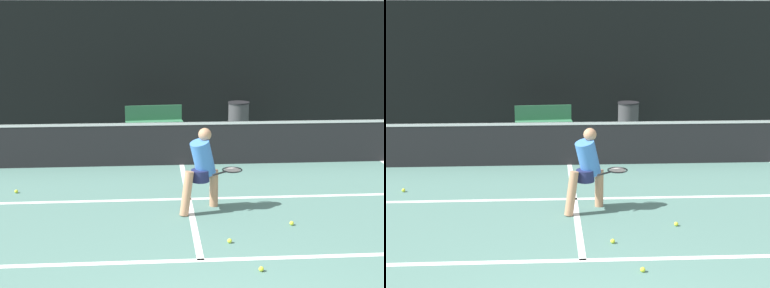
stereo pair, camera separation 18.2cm
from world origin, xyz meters
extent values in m
cube|color=white|center=(0.00, 2.84, 0.00)|extent=(11.00, 0.10, 0.01)
cube|color=white|center=(0.00, 5.31, 0.00)|extent=(8.25, 0.10, 0.01)
cube|color=white|center=(0.00, 5.21, 0.00)|extent=(0.10, 4.74, 0.01)
cube|color=#232326|center=(0.00, 7.58, 0.47)|extent=(11.00, 0.02, 0.95)
cube|color=white|center=(0.00, 7.58, 0.92)|extent=(11.00, 0.03, 0.06)
cube|color=black|center=(0.00, 11.53, 1.79)|extent=(24.00, 0.06, 3.58)
cylinder|color=slate|center=(0.00, 11.53, 3.60)|extent=(24.00, 0.04, 0.04)
cylinder|color=tan|center=(0.41, 4.92, 0.32)|extent=(0.15, 0.15, 0.64)
cylinder|color=tan|center=(-0.08, 4.54, 0.36)|extent=(0.30, 0.28, 0.74)
cylinder|color=#1E234C|center=(0.15, 4.73, 0.61)|extent=(0.31, 0.31, 0.19)
cylinder|color=#3F7ACC|center=(0.20, 4.76, 0.90)|extent=(0.46, 0.42, 0.69)
sphere|color=tan|center=(0.23, 4.79, 1.28)|extent=(0.22, 0.22, 0.22)
cylinder|color=#262628|center=(0.46, 4.66, 0.66)|extent=(0.25, 0.21, 0.03)
torus|color=#262628|center=(0.70, 4.85, 0.66)|extent=(0.48, 0.48, 0.02)
cylinder|color=beige|center=(0.70, 4.85, 0.66)|extent=(0.37, 0.37, 0.01)
sphere|color=#D1E033|center=(0.74, 2.47, 0.03)|extent=(0.07, 0.07, 0.07)
sphere|color=#D1E033|center=(-3.14, 5.87, 0.03)|extent=(0.07, 0.07, 0.07)
sphere|color=#D1E033|center=(1.52, 3.96, 0.03)|extent=(0.07, 0.07, 0.07)
sphere|color=#D1E033|center=(0.46, 3.37, 0.03)|extent=(0.07, 0.07, 0.07)
cube|color=#33724C|center=(-0.58, 10.27, 0.44)|extent=(1.54, 0.49, 0.04)
cube|color=#33724C|center=(-0.60, 10.45, 0.65)|extent=(1.51, 0.17, 0.42)
cube|color=#333338|center=(-1.19, 10.22, 0.22)|extent=(0.06, 0.32, 0.44)
cube|color=#333338|center=(0.02, 10.32, 0.22)|extent=(0.06, 0.32, 0.44)
cylinder|color=#3F3F42|center=(1.70, 10.45, 0.44)|extent=(0.55, 0.55, 0.88)
cylinder|color=black|center=(1.70, 10.45, 0.90)|extent=(0.58, 0.58, 0.04)
cube|color=silver|center=(0.46, 14.33, 0.45)|extent=(1.66, 4.34, 0.89)
cube|color=#1E2328|center=(0.46, 14.11, 1.19)|extent=(1.40, 2.60, 0.59)
cylinder|color=black|center=(1.21, 15.72, 0.30)|extent=(0.18, 0.60, 0.60)
cylinder|color=black|center=(1.21, 12.94, 0.30)|extent=(0.18, 0.60, 0.60)
cylinder|color=slate|center=(-3.17, 16.42, 3.53)|extent=(0.16, 0.16, 7.06)
cylinder|color=brown|center=(1.83, 18.64, 1.50)|extent=(0.28, 0.28, 2.99)
cylinder|color=brown|center=(-0.34, 20.80, 2.05)|extent=(0.28, 0.28, 4.11)
cube|color=#B2ADA3|center=(0.00, 28.67, 3.39)|extent=(36.00, 2.40, 6.79)
camera|label=1|loc=(-0.59, -3.68, 3.14)|focal=50.00mm
camera|label=2|loc=(-0.41, -3.69, 3.14)|focal=50.00mm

